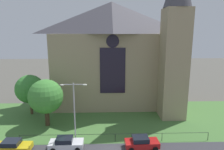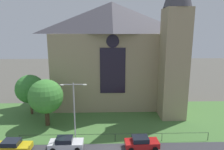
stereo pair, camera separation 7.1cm
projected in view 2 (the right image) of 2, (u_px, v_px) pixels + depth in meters
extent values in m
plane|color=#56544C|center=(111.00, 118.00, 34.29)|extent=(160.00, 160.00, 0.00)
cube|color=#477538|center=(111.00, 123.00, 32.33)|extent=(120.00, 20.00, 0.01)
cube|color=tan|center=(112.00, 69.00, 41.26)|extent=(22.00, 12.00, 14.00)
pyramid|color=#47444C|center=(112.00, 18.00, 39.20)|extent=(22.00, 12.00, 6.00)
cube|color=black|center=(113.00, 71.00, 35.20)|extent=(4.40, 0.16, 8.00)
cylinder|color=black|center=(113.00, 41.00, 34.15)|extent=(2.20, 0.15, 2.20)
cube|color=tan|center=(174.00, 65.00, 33.31)|extent=(4.00, 4.00, 18.00)
cylinder|color=black|center=(115.00, 134.00, 26.74)|extent=(25.03, 0.05, 0.05)
cylinder|color=black|center=(20.00, 139.00, 26.49)|extent=(0.07, 0.07, 1.10)
cylinder|color=black|center=(68.00, 138.00, 26.67)|extent=(0.06, 0.07, 1.10)
cylinder|color=black|center=(115.00, 138.00, 26.85)|extent=(0.06, 0.07, 1.10)
cylinder|color=black|center=(162.00, 137.00, 27.03)|extent=(0.06, 0.07, 1.10)
cylinder|color=black|center=(208.00, 136.00, 27.21)|extent=(0.07, 0.07, 1.10)
cylinder|color=#423021|center=(47.00, 117.00, 31.49)|extent=(0.68, 0.68, 2.76)
sphere|color=#428C38|center=(46.00, 96.00, 30.80)|extent=(5.22, 5.22, 5.22)
cylinder|color=brown|center=(32.00, 106.00, 35.93)|extent=(0.46, 0.46, 2.75)
sphere|color=#387F33|center=(30.00, 89.00, 35.26)|extent=(4.95, 4.95, 4.95)
cylinder|color=#B2B2B7|center=(74.00, 114.00, 25.88)|extent=(0.16, 0.16, 8.13)
cylinder|color=#B2B2B7|center=(68.00, 84.00, 25.06)|extent=(1.40, 0.10, 0.10)
cylinder|color=#B2B2B7|center=(79.00, 84.00, 25.10)|extent=(1.40, 0.10, 0.10)
ellipsoid|color=white|center=(62.00, 85.00, 25.05)|extent=(0.57, 0.26, 0.20)
ellipsoid|color=white|center=(85.00, 85.00, 25.13)|extent=(0.57, 0.26, 0.20)
cube|color=gold|center=(13.00, 147.00, 24.55)|extent=(4.25, 1.93, 0.70)
cube|color=black|center=(11.00, 142.00, 24.42)|extent=(2.05, 1.66, 0.55)
cylinder|color=black|center=(29.00, 145.00, 25.49)|extent=(0.65, 0.24, 0.64)
cylinder|color=black|center=(5.00, 145.00, 25.49)|extent=(0.65, 0.24, 0.64)
cube|color=silver|center=(66.00, 144.00, 25.22)|extent=(4.23, 1.88, 0.70)
cube|color=black|center=(64.00, 140.00, 25.08)|extent=(2.03, 1.64, 0.55)
cylinder|color=black|center=(79.00, 142.00, 26.23)|extent=(0.64, 0.23, 0.64)
cylinder|color=black|center=(77.00, 150.00, 24.47)|extent=(0.64, 0.23, 0.64)
cylinder|color=black|center=(56.00, 143.00, 26.09)|extent=(0.64, 0.23, 0.64)
cube|color=#B21919|center=(142.00, 143.00, 25.36)|extent=(4.27, 1.98, 0.70)
cube|color=black|center=(140.00, 139.00, 25.22)|extent=(2.07, 1.68, 0.55)
cylinder|color=black|center=(151.00, 141.00, 26.40)|extent=(0.65, 0.25, 0.64)
cylinder|color=black|center=(155.00, 149.00, 24.64)|extent=(0.65, 0.25, 0.64)
cylinder|color=black|center=(129.00, 142.00, 26.19)|extent=(0.65, 0.25, 0.64)
cylinder|color=black|center=(131.00, 150.00, 24.44)|extent=(0.65, 0.25, 0.64)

